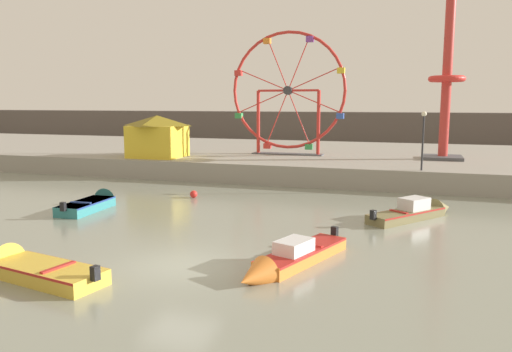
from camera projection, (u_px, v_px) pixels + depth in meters
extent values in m
plane|color=gray|center=(179.00, 265.00, 17.31)|extent=(240.00, 240.00, 0.00)
cube|color=gray|center=(323.00, 159.00, 43.63)|extent=(110.00, 22.44, 1.40)
cube|color=#564C47|center=(352.00, 130.00, 62.98)|extent=(140.00, 3.00, 4.40)
cube|color=orange|center=(302.00, 255.00, 17.74)|extent=(2.59, 4.66, 0.46)
cube|color=#B2231E|center=(302.00, 250.00, 17.72)|extent=(2.59, 4.62, 0.08)
cone|color=orange|center=(253.00, 277.00, 15.48)|extent=(1.43, 1.54, 1.08)
cube|color=black|center=(335.00, 232.00, 19.56)|extent=(0.29, 0.27, 0.44)
cube|color=silver|center=(294.00, 246.00, 17.23)|extent=(1.31, 1.59, 0.46)
cube|color=#B2231E|center=(311.00, 244.00, 18.15)|extent=(0.96, 0.47, 0.06)
cube|color=olive|center=(406.00, 215.00, 23.95)|extent=(3.67, 4.31, 0.45)
cube|color=#B2231E|center=(406.00, 212.00, 23.92)|extent=(3.65, 4.29, 0.08)
cone|color=olive|center=(442.00, 208.00, 25.58)|extent=(1.65, 1.67, 1.12)
cube|color=black|center=(373.00, 215.00, 22.56)|extent=(0.31, 0.30, 0.44)
cube|color=silver|center=(414.00, 204.00, 24.20)|extent=(1.57, 1.65, 0.58)
cube|color=#B2231E|center=(399.00, 212.00, 23.59)|extent=(0.90, 0.73, 0.06)
cube|color=gold|center=(48.00, 273.00, 15.79)|extent=(4.22, 2.22, 0.50)
cube|color=#B2231E|center=(48.00, 267.00, 15.76)|extent=(4.18, 2.23, 0.08)
cube|color=black|center=(95.00, 273.00, 14.73)|extent=(0.24, 0.27, 0.44)
cube|color=#B2231E|center=(58.00, 267.00, 15.51)|extent=(0.40, 1.26, 0.06)
cube|color=teal|center=(86.00, 206.00, 25.89)|extent=(1.53, 3.56, 0.51)
cube|color=navy|center=(86.00, 202.00, 25.85)|extent=(1.55, 3.52, 0.08)
cone|color=teal|center=(109.00, 198.00, 28.00)|extent=(1.35, 1.02, 1.31)
cube|color=black|center=(63.00, 207.00, 24.07)|extent=(0.25, 0.21, 0.44)
cube|color=navy|center=(81.00, 203.00, 25.43)|extent=(1.18, 0.21, 0.06)
torus|color=red|center=(288.00, 90.00, 39.91)|extent=(9.36, 0.24, 9.36)
cylinder|color=#38383D|center=(288.00, 90.00, 39.91)|extent=(0.70, 0.50, 0.70)
cylinder|color=red|center=(278.00, 117.00, 40.48)|extent=(1.80, 0.08, 4.25)
cube|color=red|center=(267.00, 146.00, 41.09)|extent=(0.56, 0.48, 0.44)
cylinder|color=red|center=(299.00, 117.00, 39.95)|extent=(1.84, 0.08, 4.24)
cube|color=#33934C|center=(309.00, 147.00, 40.03)|extent=(0.56, 0.48, 0.44)
cylinder|color=red|center=(314.00, 101.00, 39.40)|extent=(4.25, 0.08, 1.80)
cube|color=#3356B7|center=(340.00, 116.00, 38.93)|extent=(0.56, 0.48, 0.44)
cylinder|color=red|center=(314.00, 79.00, 39.14)|extent=(4.24, 0.08, 1.84)
cube|color=yellow|center=(341.00, 71.00, 38.42)|extent=(0.56, 0.48, 0.44)
cylinder|color=red|center=(299.00, 63.00, 39.34)|extent=(1.80, 0.08, 4.25)
cube|color=purple|center=(310.00, 39.00, 38.81)|extent=(0.56, 0.48, 0.44)
cylinder|color=red|center=(278.00, 64.00, 39.86)|extent=(1.84, 0.08, 4.24)
cube|color=orange|center=(267.00, 41.00, 39.86)|extent=(0.56, 0.48, 0.44)
cylinder|color=red|center=(263.00, 80.00, 40.42)|extent=(4.25, 0.08, 1.80)
cube|color=red|center=(239.00, 73.00, 40.97)|extent=(0.56, 0.48, 0.44)
cylinder|color=red|center=(263.00, 102.00, 40.67)|extent=(4.24, 0.08, 1.84)
cube|color=#33934C|center=(239.00, 116.00, 41.47)|extent=(0.56, 0.48, 0.44)
cylinder|color=red|center=(258.00, 122.00, 41.04)|extent=(0.28, 0.28, 5.16)
cylinder|color=red|center=(318.00, 123.00, 39.53)|extent=(0.28, 0.28, 5.16)
cylinder|color=red|center=(288.00, 90.00, 39.91)|extent=(5.02, 0.18, 0.18)
cube|color=#4C4C51|center=(287.00, 154.00, 40.66)|extent=(5.82, 1.20, 0.08)
cylinder|color=#BC332D|center=(448.00, 66.00, 36.34)|extent=(0.70, 0.70, 13.67)
torus|color=red|center=(447.00, 79.00, 36.47)|extent=(2.64, 2.64, 0.44)
cube|color=#4C4C51|center=(442.00, 157.00, 37.33)|extent=(2.80, 2.80, 0.24)
cube|color=yellow|center=(158.00, 141.00, 38.59)|extent=(3.84, 3.53, 2.45)
pyramid|color=olive|center=(157.00, 121.00, 38.35)|extent=(4.22, 3.88, 0.80)
cylinder|color=#2D2D33|center=(423.00, 143.00, 30.92)|extent=(0.12, 0.12, 3.38)
sphere|color=#F2EACC|center=(424.00, 114.00, 30.65)|extent=(0.32, 0.32, 0.32)
sphere|color=red|center=(194.00, 194.00, 29.52)|extent=(0.44, 0.44, 0.44)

